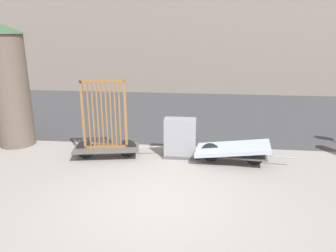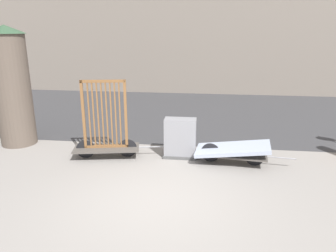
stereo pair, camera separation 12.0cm
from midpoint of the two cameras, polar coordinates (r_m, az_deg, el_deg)
name	(u,v)px [view 1 (the left image)]	position (r m, az deg, el deg)	size (l,w,h in m)	color
ground_plane	(157,200)	(6.97, -2.41, -12.73)	(60.00, 60.00, 0.00)	gray
road_strip	(181,112)	(13.71, 2.05, 2.44)	(56.00, 8.04, 0.01)	#38383A
bike_cart_with_bedframe	(106,134)	(8.94, -11.17, -1.34)	(2.48, 1.03, 2.14)	#4C4742
bike_cart_with_mattress	(232,150)	(8.69, 10.77, -4.09)	(2.56, 1.11, 0.59)	#4C4742
utility_cabinet	(180,139)	(8.90, 1.72, -2.37)	(0.91, 0.46, 1.09)	#4C4C4C
advertising_column	(10,86)	(10.64, -26.05, 6.22)	(1.15, 1.15, 3.49)	brown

